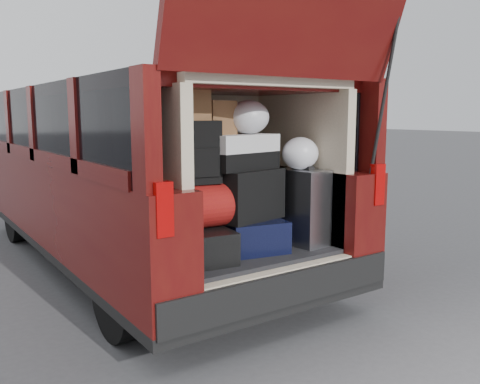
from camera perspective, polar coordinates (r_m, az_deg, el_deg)
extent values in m
plane|color=#3A3A3D|center=(3.77, 1.66, -15.16)|extent=(80.00, 80.00, 0.00)
cylinder|color=black|center=(3.61, -13.00, -11.03)|extent=(0.24, 0.64, 0.64)
cylinder|color=black|center=(4.44, 7.20, -7.09)|extent=(0.24, 0.64, 0.64)
cylinder|color=black|center=(6.70, -23.54, -2.36)|extent=(0.24, 0.64, 0.64)
cylinder|color=black|center=(7.18, -10.62, -1.07)|extent=(0.24, 0.64, 0.64)
cube|color=black|center=(5.41, -11.49, -4.96)|extent=(1.90, 4.85, 0.08)
cube|color=#510C0C|center=(5.08, -19.81, -1.14)|extent=(0.33, 4.85, 0.80)
cube|color=#510C0C|center=(5.67, -4.33, 0.35)|extent=(0.33, 4.85, 0.80)
cube|color=#510C0C|center=(5.26, -11.99, 10.78)|extent=(1.82, 4.46, 0.10)
cube|color=black|center=(4.89, -21.04, 7.16)|extent=(0.12, 4.25, 0.68)
cube|color=black|center=(5.58, -3.04, 7.85)|extent=(0.12, 4.25, 0.68)
cube|color=black|center=(3.41, 4.63, -10.60)|extent=(1.86, 0.16, 0.22)
cube|color=#990505|center=(2.76, -8.65, -1.93)|extent=(0.10, 0.06, 0.30)
cube|color=#990505|center=(3.83, 15.15, 0.84)|extent=(0.10, 0.06, 0.30)
cube|color=black|center=(3.80, -0.77, -6.59)|extent=(1.24, 1.05, 0.06)
cube|color=beige|center=(3.37, -10.16, 1.76)|extent=(0.08, 1.05, 1.15)
cube|color=beige|center=(4.09, 6.91, 3.06)|extent=(0.08, 1.05, 1.15)
cube|color=beige|center=(4.16, -5.06, 3.18)|extent=(1.34, 0.06, 1.15)
cube|color=beige|center=(3.67, -0.81, 11.92)|extent=(1.34, 1.05, 0.06)
cylinder|color=black|center=(3.74, 16.17, 10.30)|extent=(0.02, 0.90, 0.76)
cube|color=black|center=(3.88, -0.77, -10.09)|extent=(1.24, 1.05, 0.55)
cube|color=black|center=(3.45, -4.96, -5.84)|extent=(0.46, 0.59, 0.22)
cube|color=black|center=(3.72, 1.02, -4.66)|extent=(0.52, 0.59, 0.23)
cube|color=white|center=(3.85, 7.02, -1.67)|extent=(0.27, 0.40, 0.57)
cube|color=maroon|center=(3.43, -3.92, -1.52)|extent=(0.47, 0.32, 0.30)
cube|color=black|center=(3.63, 0.77, -0.27)|extent=(0.55, 0.40, 0.36)
cube|color=black|center=(3.39, -4.86, 4.47)|extent=(0.32, 0.22, 0.42)
cube|color=silver|center=(3.61, -0.03, 4.53)|extent=(0.60, 0.39, 0.25)
cube|color=brown|center=(3.38, -5.74, 9.76)|extent=(0.24, 0.20, 0.21)
cube|color=brown|center=(3.55, -2.73, 8.33)|extent=(0.27, 0.23, 0.23)
ellipsoid|color=silver|center=(3.64, 0.99, 8.40)|extent=(0.31, 0.29, 0.24)
ellipsoid|color=silver|center=(3.79, 6.76, 4.33)|extent=(0.30, 0.28, 0.24)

